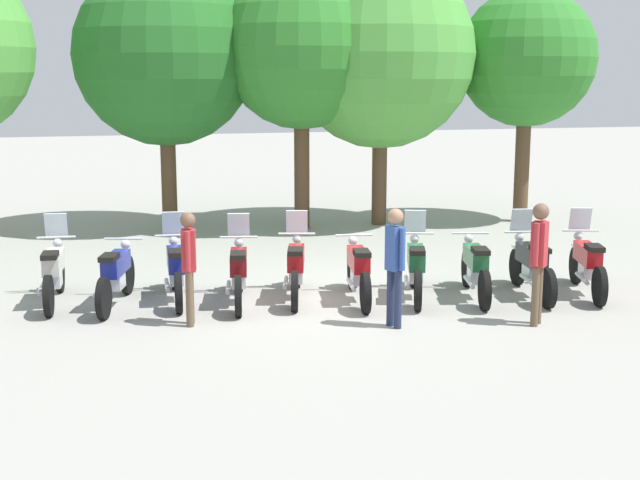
{
  "coord_description": "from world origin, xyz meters",
  "views": [
    {
      "loc": [
        -3.53,
        -13.29,
        3.63
      ],
      "look_at": [
        0.0,
        0.5,
        0.9
      ],
      "focal_mm": 48.96,
      "sensor_mm": 36.0,
      "label": 1
    }
  ],
  "objects_px": {
    "person_0": "(395,258)",
    "tree_1": "(165,55)",
    "tree_3": "(381,54)",
    "motorcycle_3": "(239,271)",
    "person_1": "(539,253)",
    "tree_2": "(301,49)",
    "tree_4": "(527,59)",
    "person_2": "(189,260)",
    "motorcycle_6": "(416,267)",
    "motorcycle_9": "(587,263)",
    "motorcycle_0": "(54,271)",
    "motorcycle_2": "(176,269)",
    "motorcycle_1": "(116,274)",
    "motorcycle_4": "(296,267)",
    "motorcycle_7": "(475,267)",
    "motorcycle_5": "(358,270)",
    "motorcycle_8": "(531,265)"
  },
  "relations": [
    {
      "from": "motorcycle_3",
      "to": "person_1",
      "type": "distance_m",
      "value": 4.67
    },
    {
      "from": "motorcycle_3",
      "to": "motorcycle_8",
      "type": "height_order",
      "value": "same"
    },
    {
      "from": "motorcycle_0",
      "to": "tree_2",
      "type": "xyz_separation_m",
      "value": [
        5.41,
        5.7,
        3.66
      ]
    },
    {
      "from": "motorcycle_4",
      "to": "tree_4",
      "type": "height_order",
      "value": "tree_4"
    },
    {
      "from": "person_0",
      "to": "tree_1",
      "type": "bearing_deg",
      "value": 84.13
    },
    {
      "from": "motorcycle_9",
      "to": "tree_2",
      "type": "xyz_separation_m",
      "value": [
        -3.17,
        7.27,
        3.66
      ]
    },
    {
      "from": "motorcycle_3",
      "to": "tree_2",
      "type": "distance_m",
      "value": 7.81
    },
    {
      "from": "tree_2",
      "to": "person_1",
      "type": "bearing_deg",
      "value": -80.46
    },
    {
      "from": "person_1",
      "to": "person_2",
      "type": "height_order",
      "value": "person_1"
    },
    {
      "from": "motorcycle_1",
      "to": "motorcycle_3",
      "type": "xyz_separation_m",
      "value": [
        1.9,
        -0.32,
        0.01
      ]
    },
    {
      "from": "motorcycle_5",
      "to": "tree_3",
      "type": "height_order",
      "value": "tree_3"
    },
    {
      "from": "tree_3",
      "to": "motorcycle_9",
      "type": "bearing_deg",
      "value": -80.56
    },
    {
      "from": "motorcycle_5",
      "to": "tree_3",
      "type": "bearing_deg",
      "value": -11.85
    },
    {
      "from": "motorcycle_2",
      "to": "motorcycle_8",
      "type": "distance_m",
      "value": 5.83
    },
    {
      "from": "motorcycle_2",
      "to": "person_2",
      "type": "xyz_separation_m",
      "value": [
        0.07,
        -1.51,
        0.46
      ]
    },
    {
      "from": "tree_1",
      "to": "person_2",
      "type": "bearing_deg",
      "value": -92.77
    },
    {
      "from": "motorcycle_3",
      "to": "motorcycle_8",
      "type": "distance_m",
      "value": 4.82
    },
    {
      "from": "person_0",
      "to": "tree_1",
      "type": "distance_m",
      "value": 9.96
    },
    {
      "from": "motorcycle_4",
      "to": "motorcycle_5",
      "type": "height_order",
      "value": "motorcycle_4"
    },
    {
      "from": "tree_4",
      "to": "tree_1",
      "type": "bearing_deg",
      "value": 172.12
    },
    {
      "from": "motorcycle_7",
      "to": "person_1",
      "type": "bearing_deg",
      "value": -159.25
    },
    {
      "from": "motorcycle_1",
      "to": "tree_2",
      "type": "bearing_deg",
      "value": -21.04
    },
    {
      "from": "motorcycle_6",
      "to": "motorcycle_9",
      "type": "xyz_separation_m",
      "value": [
        2.86,
        -0.47,
        0.0
      ]
    },
    {
      "from": "tree_4",
      "to": "motorcycle_2",
      "type": "bearing_deg",
      "value": -147.9
    },
    {
      "from": "motorcycle_8",
      "to": "tree_4",
      "type": "bearing_deg",
      "value": -16.35
    },
    {
      "from": "motorcycle_3",
      "to": "motorcycle_8",
      "type": "xyz_separation_m",
      "value": [
        4.76,
        -0.73,
        0.0
      ]
    },
    {
      "from": "tree_3",
      "to": "motorcycle_5",
      "type": "bearing_deg",
      "value": -110.79
    },
    {
      "from": "person_0",
      "to": "person_1",
      "type": "distance_m",
      "value": 2.09
    },
    {
      "from": "motorcycle_6",
      "to": "person_0",
      "type": "xyz_separation_m",
      "value": [
        -0.9,
        -1.53,
        0.51
      ]
    },
    {
      "from": "motorcycle_6",
      "to": "tree_2",
      "type": "distance_m",
      "value": 7.73
    },
    {
      "from": "tree_4",
      "to": "tree_3",
      "type": "bearing_deg",
      "value": 172.86
    },
    {
      "from": "motorcycle_4",
      "to": "motorcycle_6",
      "type": "relative_size",
      "value": 1.02
    },
    {
      "from": "motorcycle_0",
      "to": "tree_4",
      "type": "relative_size",
      "value": 0.39
    },
    {
      "from": "person_1",
      "to": "tree_4",
      "type": "distance_m",
      "value": 9.76
    },
    {
      "from": "motorcycle_2",
      "to": "motorcycle_3",
      "type": "height_order",
      "value": "same"
    },
    {
      "from": "motorcycle_3",
      "to": "person_0",
      "type": "xyz_separation_m",
      "value": [
        1.96,
        -1.92,
        0.51
      ]
    },
    {
      "from": "motorcycle_0",
      "to": "motorcycle_7",
      "type": "xyz_separation_m",
      "value": [
        6.67,
        -1.35,
        -0.01
      ]
    },
    {
      "from": "motorcycle_4",
      "to": "person_2",
      "type": "distance_m",
      "value": 2.22
    },
    {
      "from": "motorcycle_9",
      "to": "motorcycle_8",
      "type": "bearing_deg",
      "value": 99.58
    },
    {
      "from": "person_0",
      "to": "tree_4",
      "type": "height_order",
      "value": "tree_4"
    },
    {
      "from": "motorcycle_1",
      "to": "tree_4",
      "type": "bearing_deg",
      "value": -44.89
    },
    {
      "from": "motorcycle_2",
      "to": "person_2",
      "type": "relative_size",
      "value": 1.31
    },
    {
      "from": "motorcycle_6",
      "to": "person_2",
      "type": "xyz_separation_m",
      "value": [
        -3.75,
        -0.7,
        0.46
      ]
    },
    {
      "from": "tree_4",
      "to": "motorcycle_9",
      "type": "bearing_deg",
      "value": -108.57
    },
    {
      "from": "motorcycle_7",
      "to": "person_0",
      "type": "distance_m",
      "value": 2.31
    },
    {
      "from": "motorcycle_2",
      "to": "tree_3",
      "type": "height_order",
      "value": "tree_3"
    },
    {
      "from": "tree_2",
      "to": "tree_4",
      "type": "distance_m",
      "value": 5.51
    },
    {
      "from": "person_0",
      "to": "tree_3",
      "type": "distance_m",
      "value": 9.32
    },
    {
      "from": "motorcycle_8",
      "to": "tree_3",
      "type": "xyz_separation_m",
      "value": [
        -0.27,
        7.24,
        3.55
      ]
    },
    {
      "from": "person_1",
      "to": "motorcycle_1",
      "type": "bearing_deg",
      "value": -159.42
    }
  ]
}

